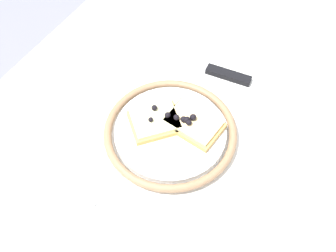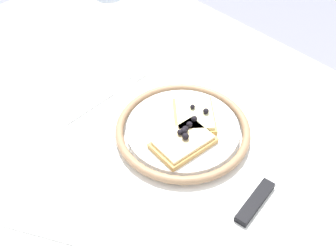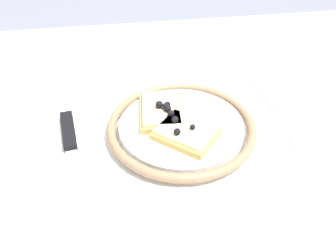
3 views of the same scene
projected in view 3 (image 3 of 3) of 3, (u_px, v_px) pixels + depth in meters
dining_table at (195, 153)px, 0.66m from camera, size 1.18×0.79×0.77m
plate at (181, 127)px, 0.56m from camera, size 0.24×0.24×0.02m
pizza_slice_near at (186, 132)px, 0.53m from camera, size 0.11×0.11×0.03m
pizza_slice_far at (161, 110)px, 0.57m from camera, size 0.08×0.10×0.03m
knife at (70, 144)px, 0.54m from camera, size 0.05×0.24×0.01m
fork at (276, 111)px, 0.61m from camera, size 0.03×0.20×0.00m
napkin at (179, 57)px, 0.75m from camera, size 0.16×0.16×0.00m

